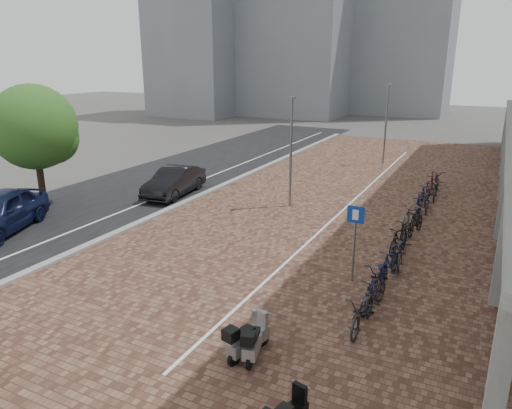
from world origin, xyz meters
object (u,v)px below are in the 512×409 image
at_px(scooter_back, 254,338).
at_px(car_dark, 174,182).
at_px(parking_sign, 355,232).
at_px(scooter_front, 248,337).

bearing_deg(scooter_back, car_dark, 119.22).
distance_m(car_dark, parking_sign, 12.63).
xyz_separation_m(scooter_front, scooter_back, (0.13, 0.05, -0.02)).
height_order(scooter_back, parking_sign, parking_sign).
height_order(scooter_front, parking_sign, parking_sign).
distance_m(scooter_back, parking_sign, 5.22).
bearing_deg(scooter_front, car_dark, 146.38).
xyz_separation_m(car_dark, parking_sign, (11.16, -5.82, 1.00)).
bearing_deg(car_dark, parking_sign, -34.18).
relative_size(scooter_back, parking_sign, 0.56).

